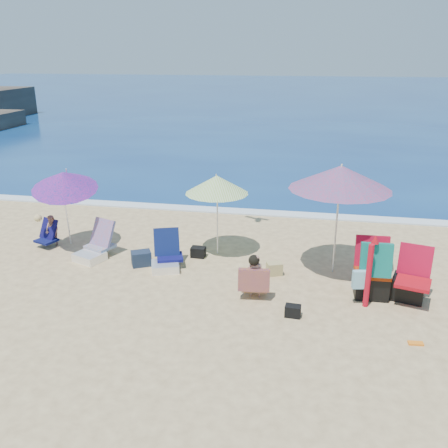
% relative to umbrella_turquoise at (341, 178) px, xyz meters
% --- Properties ---
extents(ground, '(120.00, 120.00, 0.00)m').
position_rel_umbrella_turquoise_xyz_m(ground, '(-1.92, -1.51, -2.03)').
color(ground, '#D8BC84').
rests_on(ground, ground).
extents(sea, '(120.00, 80.00, 0.12)m').
position_rel_umbrella_turquoise_xyz_m(sea, '(-1.92, 43.49, -2.08)').
color(sea, navy).
rests_on(sea, ground).
extents(foam, '(120.00, 0.50, 0.04)m').
position_rel_umbrella_turquoise_xyz_m(foam, '(-1.92, 3.59, -2.01)').
color(foam, white).
rests_on(foam, ground).
extents(umbrella_turquoise, '(2.18, 2.18, 2.31)m').
position_rel_umbrella_turquoise_xyz_m(umbrella_turquoise, '(0.00, 0.00, 0.00)').
color(umbrella_turquoise, silver).
rests_on(umbrella_turquoise, ground).
extents(umbrella_striped, '(1.40, 1.40, 1.85)m').
position_rel_umbrella_turquoise_xyz_m(umbrella_striped, '(-2.58, 0.55, -0.42)').
color(umbrella_striped, white).
rests_on(umbrella_striped, ground).
extents(umbrella_blue, '(1.93, 1.96, 2.00)m').
position_rel_umbrella_turquoise_xyz_m(umbrella_blue, '(-5.99, 0.19, -0.40)').
color(umbrella_blue, white).
rests_on(umbrella_blue, ground).
extents(furled_umbrella, '(0.22, 0.29, 1.33)m').
position_rel_umbrella_turquoise_xyz_m(furled_umbrella, '(0.56, -1.32, -1.30)').
color(furled_umbrella, red).
rests_on(furled_umbrella, ground).
extents(chair_navy, '(0.75, 0.95, 0.78)m').
position_rel_umbrella_turquoise_xyz_m(chair_navy, '(-3.48, -0.42, -1.83)').
color(chair_navy, '#0D0F4C').
rests_on(chair_navy, ground).
extents(chair_rainbow, '(0.83, 1.05, 0.80)m').
position_rel_umbrella_turquoise_xyz_m(chair_rainbow, '(-5.21, -0.21, -1.82)').
color(chair_rainbow, '#CC7048').
rests_on(chair_rainbow, ground).
extents(camp_chair_left, '(0.73, 0.92, 1.03)m').
position_rel_umbrella_turquoise_xyz_m(camp_chair_left, '(1.35, -0.92, -1.72)').
color(camp_chair_left, '#AF0C17').
rests_on(camp_chair_left, ground).
extents(camp_chair_right, '(0.72, 0.85, 1.15)m').
position_rel_umbrella_turquoise_xyz_m(camp_chair_right, '(0.66, -0.94, -1.62)').
color(camp_chair_right, '#9F2C0B').
rests_on(camp_chair_right, ground).
extents(person_center, '(0.60, 0.53, 0.85)m').
position_rel_umbrella_turquoise_xyz_m(person_center, '(-1.48, -1.38, -1.62)').
color(person_center, tan).
rests_on(person_center, ground).
extents(person_left, '(0.59, 0.61, 0.82)m').
position_rel_umbrella_turquoise_xyz_m(person_left, '(-6.54, 0.28, -1.66)').
color(person_left, tan).
rests_on(person_left, ground).
extents(bag_navy_a, '(0.50, 0.45, 0.32)m').
position_rel_umbrella_turquoise_xyz_m(bag_navy_a, '(-4.05, -0.41, -1.88)').
color(bag_navy_a, '#1A263B').
rests_on(bag_navy_a, ground).
extents(bag_black_a, '(0.32, 0.24, 0.23)m').
position_rel_umbrella_turquoise_xyz_m(bag_black_a, '(-2.95, 0.26, -1.92)').
color(bag_black_a, black).
rests_on(bag_black_a, ground).
extents(bag_tan, '(0.37, 0.32, 0.26)m').
position_rel_umbrella_turquoise_xyz_m(bag_tan, '(-1.19, -0.34, -1.90)').
color(bag_tan, tan).
rests_on(bag_tan, ground).
extents(bag_black_b, '(0.28, 0.20, 0.21)m').
position_rel_umbrella_turquoise_xyz_m(bag_black_b, '(-0.73, -1.96, -1.93)').
color(bag_black_b, black).
rests_on(bag_black_b, ground).
extents(orange_item, '(0.24, 0.12, 0.03)m').
position_rel_umbrella_turquoise_xyz_m(orange_item, '(1.23, -2.46, -2.02)').
color(orange_item, orange).
rests_on(orange_item, ground).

